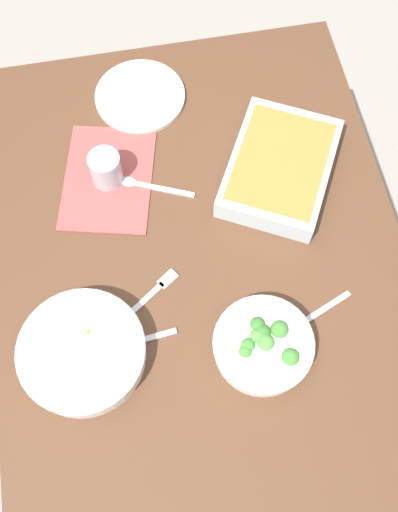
# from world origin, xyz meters

# --- Properties ---
(ground_plane) EXTENTS (6.00, 6.00, 0.00)m
(ground_plane) POSITION_xyz_m (0.00, 0.00, 0.00)
(ground_plane) COLOR #9E9389
(dining_table) EXTENTS (1.20, 0.90, 0.74)m
(dining_table) POSITION_xyz_m (0.00, 0.00, 0.65)
(dining_table) COLOR brown
(dining_table) RESTS_ON ground_plane
(placemat) EXTENTS (0.32, 0.26, 0.00)m
(placemat) POSITION_xyz_m (0.23, 0.17, 0.74)
(placemat) COLOR #B24C47
(placemat) RESTS_ON dining_table
(stew_bowl) EXTENTS (0.26, 0.26, 0.06)m
(stew_bowl) POSITION_xyz_m (-0.18, 0.27, 0.77)
(stew_bowl) COLOR white
(stew_bowl) RESTS_ON dining_table
(broccoli_bowl) EXTENTS (0.20, 0.20, 0.07)m
(broccoli_bowl) POSITION_xyz_m (-0.23, -0.09, 0.77)
(broccoli_bowl) COLOR white
(broccoli_bowl) RESTS_ON dining_table
(baking_dish) EXTENTS (0.37, 0.34, 0.06)m
(baking_dish) POSITION_xyz_m (0.17, -0.22, 0.77)
(baking_dish) COLOR silver
(baking_dish) RESTS_ON dining_table
(drink_cup) EXTENTS (0.07, 0.07, 0.08)m
(drink_cup) POSITION_xyz_m (0.23, 0.17, 0.78)
(drink_cup) COLOR #B2BCC6
(drink_cup) RESTS_ON dining_table
(side_plate) EXTENTS (0.22, 0.22, 0.01)m
(side_plate) POSITION_xyz_m (0.44, 0.06, 0.75)
(side_plate) COLOR silver
(side_plate) RESTS_ON dining_table
(spoon_by_stew) EXTENTS (0.04, 0.18, 0.01)m
(spoon_by_stew) POSITION_xyz_m (-0.17, 0.19, 0.74)
(spoon_by_stew) COLOR silver
(spoon_by_stew) RESTS_ON dining_table
(spoon_by_broccoli) EXTENTS (0.08, 0.17, 0.01)m
(spoon_by_broccoli) POSITION_xyz_m (-0.19, -0.19, 0.74)
(spoon_by_broccoli) COLOR silver
(spoon_by_broccoli) RESTS_ON dining_table
(spoon_spare) EXTENTS (0.09, 0.17, 0.01)m
(spoon_spare) POSITION_xyz_m (0.19, 0.09, 0.74)
(spoon_spare) COLOR silver
(spoon_spare) RESTS_ON dining_table
(fork_on_table) EXTENTS (0.12, 0.16, 0.01)m
(fork_on_table) POSITION_xyz_m (-0.07, 0.12, 0.74)
(fork_on_table) COLOR silver
(fork_on_table) RESTS_ON dining_table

